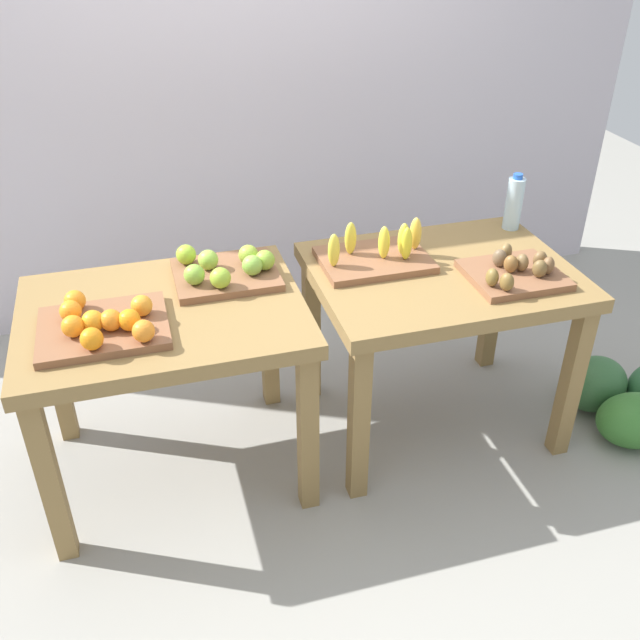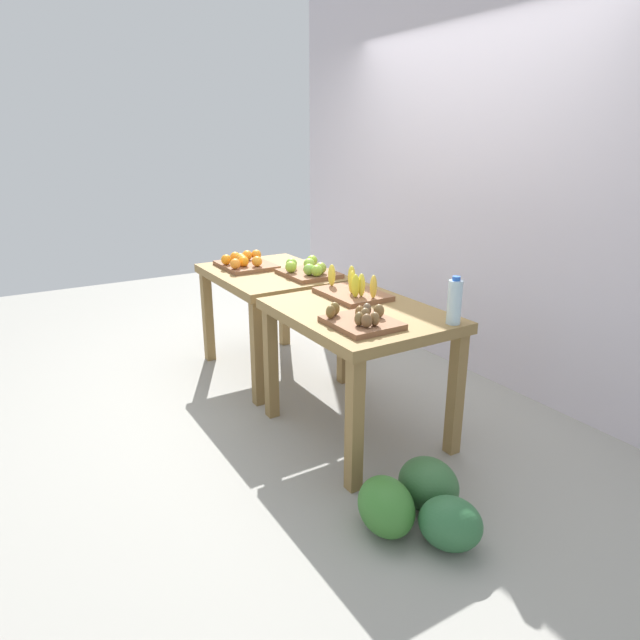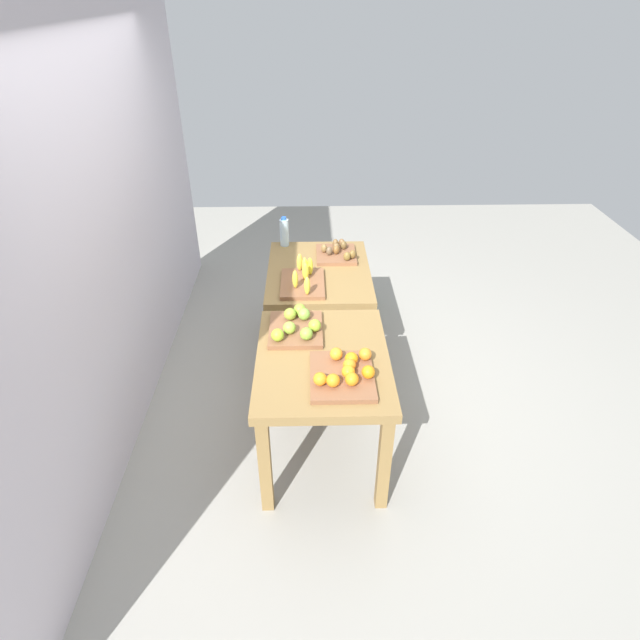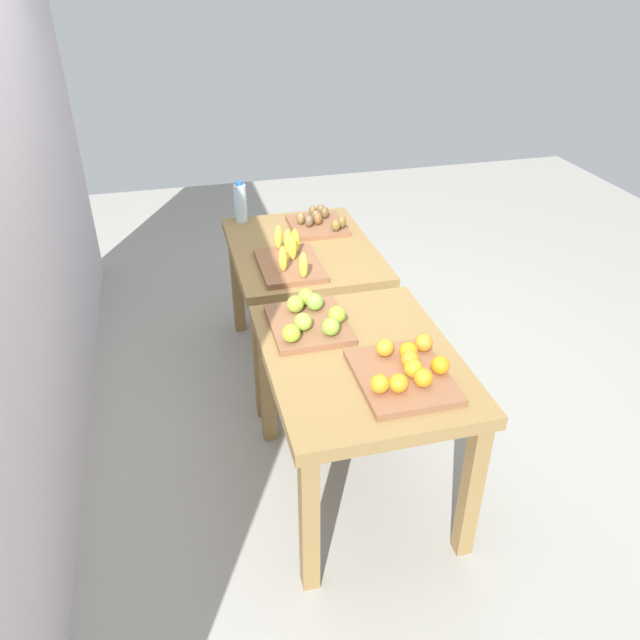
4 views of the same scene
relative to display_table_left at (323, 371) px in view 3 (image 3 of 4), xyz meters
name	(u,v)px [view 3 (image 3 of 4)]	position (x,y,z in m)	size (l,w,h in m)	color
ground_plane	(320,393)	(0.56, 0.00, -0.67)	(8.00, 8.00, 0.00)	gray
back_wall	(100,210)	(0.56, 1.35, 0.83)	(4.40, 0.12, 3.00)	silver
display_table_left	(323,371)	(0.00, 0.00, 0.00)	(1.04, 0.80, 0.78)	olive
display_table_right	(319,283)	(1.12, 0.00, 0.00)	(1.04, 0.80, 0.78)	olive
orange_bin	(344,372)	(-0.20, -0.12, 0.16)	(0.44, 0.38, 0.11)	brown
apple_bin	(297,326)	(0.27, 0.16, 0.16)	(0.41, 0.34, 0.11)	brown
banana_crate	(303,280)	(0.88, 0.12, 0.16)	(0.44, 0.32, 0.17)	brown
kiwi_bin	(337,253)	(1.35, -0.15, 0.15)	(0.36, 0.32, 0.10)	brown
water_bottle	(284,232)	(1.57, 0.28, 0.24)	(0.07, 0.07, 0.25)	silver
watermelon_pile	(342,288)	(1.97, -0.24, -0.54)	(0.61, 0.59, 0.26)	#2E653A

